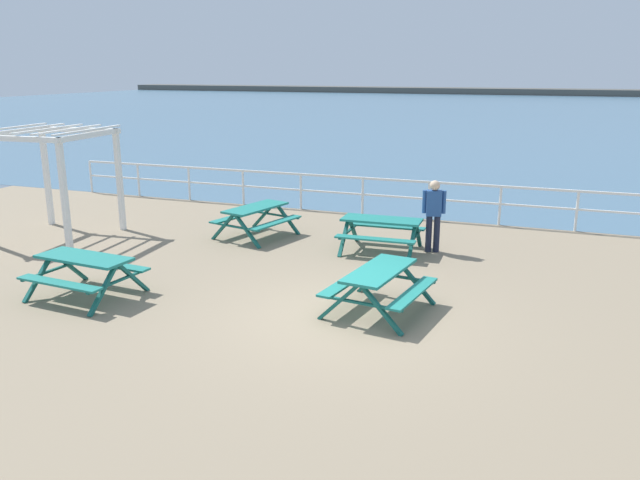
# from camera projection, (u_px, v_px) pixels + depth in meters

# --- Properties ---
(ground_plane) EXTENTS (30.00, 24.00, 0.20)m
(ground_plane) POSITION_uv_depth(u_px,v_px,m) (338.00, 323.00, 10.93)
(ground_plane) COLOR gray
(sea_band) EXTENTS (142.00, 90.00, 0.01)m
(sea_band) POSITION_uv_depth(u_px,v_px,m) (525.00, 113.00, 58.61)
(sea_band) COLOR #476B84
(sea_band) RESTS_ON ground
(distant_shoreline) EXTENTS (142.00, 6.00, 1.80)m
(distant_shoreline) POSITION_uv_depth(u_px,v_px,m) (542.00, 95.00, 97.50)
(distant_shoreline) COLOR #4C4C47
(distant_shoreline) RESTS_ON ground
(seaward_railing) EXTENTS (23.07, 0.07, 1.08)m
(seaward_railing) POSITION_uv_depth(u_px,v_px,m) (429.00, 193.00, 17.72)
(seaward_railing) COLOR white
(seaward_railing) RESTS_ON ground
(picnic_table_near_left) EXTENTS (1.76, 1.99, 0.80)m
(picnic_table_near_left) POSITION_uv_depth(u_px,v_px,m) (379.00, 280.00, 11.01)
(picnic_table_near_left) COLOR #1E7A70
(picnic_table_near_left) RESTS_ON ground
(picnic_table_near_right) EXTENTS (1.85, 1.59, 0.80)m
(picnic_table_near_right) POSITION_uv_depth(u_px,v_px,m) (381.00, 227.00, 14.65)
(picnic_table_near_right) COLOR #1E7A70
(picnic_table_near_right) RESTS_ON ground
(picnic_table_mid_centre) EXTENTS (1.89, 2.11, 0.80)m
(picnic_table_mid_centre) POSITION_uv_depth(u_px,v_px,m) (256.00, 214.00, 15.91)
(picnic_table_mid_centre) COLOR #1E7A70
(picnic_table_mid_centre) RESTS_ON ground
(picnic_table_far_left) EXTENTS (1.92, 1.68, 0.80)m
(picnic_table_far_left) POSITION_uv_depth(u_px,v_px,m) (85.00, 266.00, 11.74)
(picnic_table_far_left) COLOR #1E7A70
(picnic_table_far_left) RESTS_ON ground
(visitor) EXTENTS (0.52, 0.29, 1.66)m
(visitor) POSITION_uv_depth(u_px,v_px,m) (434.00, 211.00, 14.54)
(visitor) COLOR #1E2338
(visitor) RESTS_ON ground
(lattice_pergola) EXTENTS (2.62, 2.74, 2.70)m
(lattice_pergola) POSITION_uv_depth(u_px,v_px,m) (52.00, 157.00, 15.54)
(lattice_pergola) COLOR white
(lattice_pergola) RESTS_ON ground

